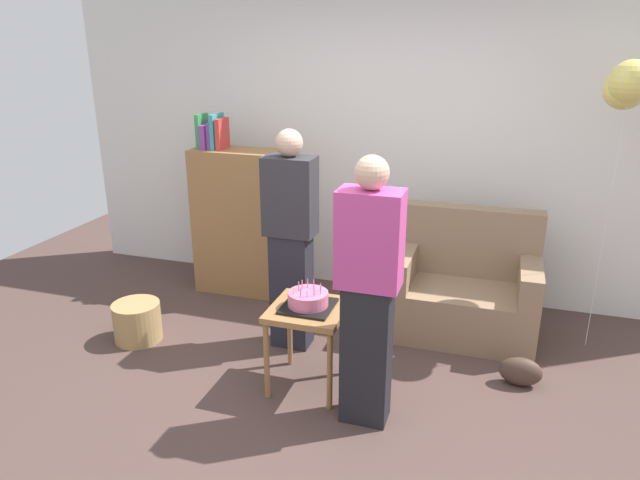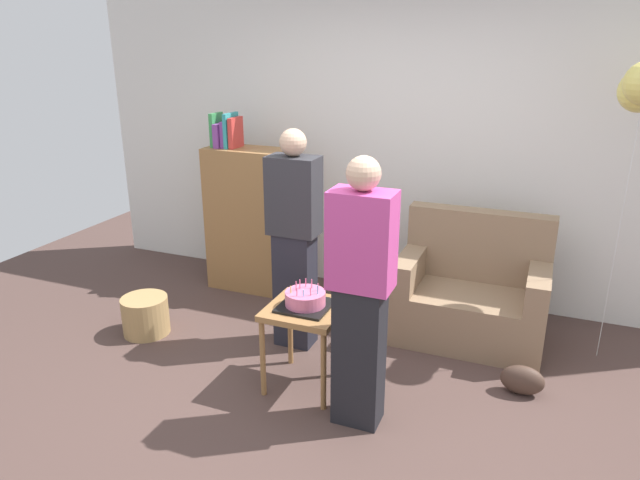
# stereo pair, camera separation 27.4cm
# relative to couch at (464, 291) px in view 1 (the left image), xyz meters

# --- Properties ---
(ground_plane) EXTENTS (8.00, 8.00, 0.00)m
(ground_plane) POSITION_rel_couch_xyz_m (-0.74, -1.37, -0.34)
(ground_plane) COLOR #4C3833
(wall_back) EXTENTS (6.00, 0.10, 2.70)m
(wall_back) POSITION_rel_couch_xyz_m (-0.74, 0.68, 1.01)
(wall_back) COLOR silver
(wall_back) RESTS_ON ground_plane
(couch) EXTENTS (1.10, 0.70, 0.96)m
(couch) POSITION_rel_couch_xyz_m (0.00, 0.00, 0.00)
(couch) COLOR #8C7054
(couch) RESTS_ON ground_plane
(bookshelf) EXTENTS (0.80, 0.36, 1.60)m
(bookshelf) POSITION_rel_couch_xyz_m (-2.00, 0.20, 0.33)
(bookshelf) COLOR olive
(bookshelf) RESTS_ON ground_plane
(side_table) EXTENTS (0.48, 0.48, 0.58)m
(side_table) POSITION_rel_couch_xyz_m (-0.91, -1.11, 0.15)
(side_table) COLOR olive
(side_table) RESTS_ON ground_plane
(birthday_cake) EXTENTS (0.32, 0.32, 0.17)m
(birthday_cake) POSITION_rel_couch_xyz_m (-0.91, -1.11, 0.29)
(birthday_cake) COLOR black
(birthday_cake) RESTS_ON side_table
(person_blowing_candles) EXTENTS (0.36, 0.22, 1.63)m
(person_blowing_candles) POSITION_rel_couch_xyz_m (-1.21, -0.61, 0.49)
(person_blowing_candles) COLOR #23232D
(person_blowing_candles) RESTS_ON ground_plane
(person_holding_cake) EXTENTS (0.36, 0.22, 1.63)m
(person_holding_cake) POSITION_rel_couch_xyz_m (-0.47, -1.33, 0.49)
(person_holding_cake) COLOR black
(person_holding_cake) RESTS_ON ground_plane
(wicker_basket) EXTENTS (0.36, 0.36, 0.30)m
(wicker_basket) POSITION_rel_couch_xyz_m (-2.36, -0.92, -0.19)
(wicker_basket) COLOR #A88451
(wicker_basket) RESTS_ON ground_plane
(handbag) EXTENTS (0.28, 0.14, 0.20)m
(handbag) POSITION_rel_couch_xyz_m (0.44, -0.68, -0.24)
(handbag) COLOR #473328
(handbag) RESTS_ON ground_plane
(balloon_bunch) EXTENTS (0.30, 0.38, 2.08)m
(balloon_bunch) POSITION_rel_couch_xyz_m (0.93, 0.09, 1.57)
(balloon_bunch) COLOR silver
(balloon_bunch) RESTS_ON ground_plane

